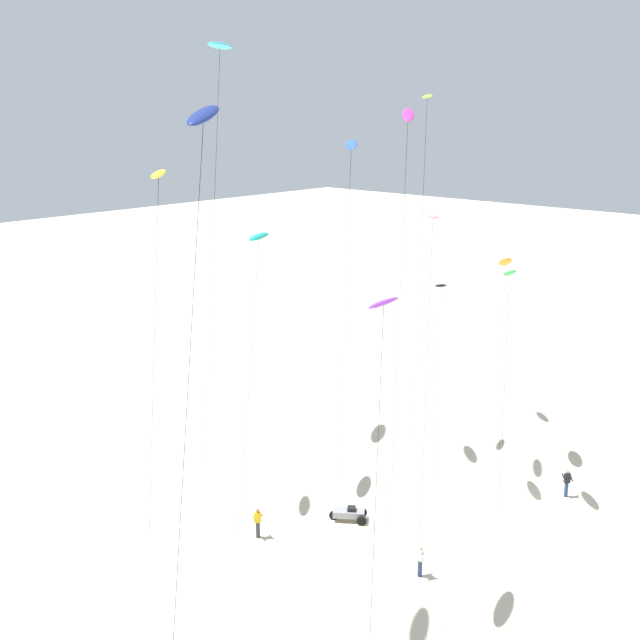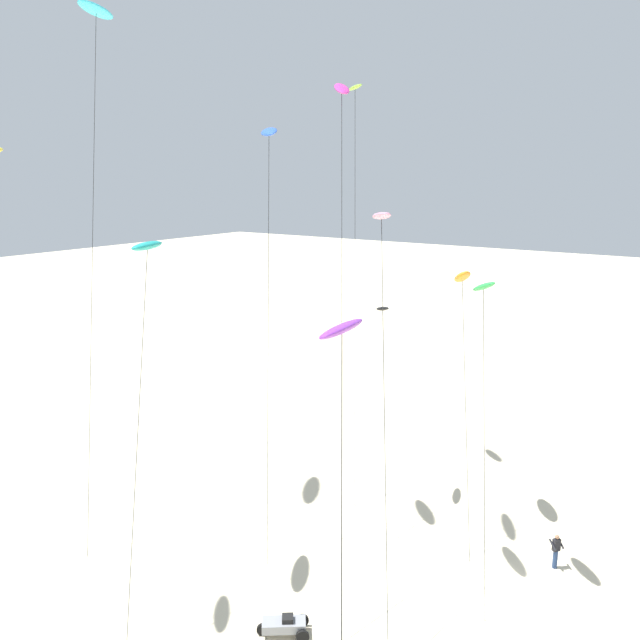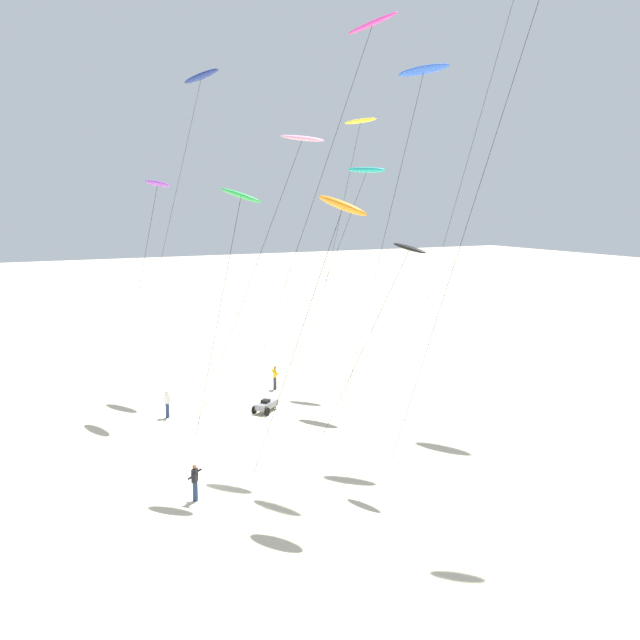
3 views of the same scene
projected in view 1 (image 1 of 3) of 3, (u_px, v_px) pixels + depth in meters
ground_plane at (518, 512)px, 41.61m from camera, size 260.00×260.00×0.00m
kite_orange at (505, 263)px, 45.30m from camera, size 5.28×3.55×13.33m
kite_black at (441, 289)px, 47.74m from camera, size 5.19×3.27×11.02m
kite_green at (509, 276)px, 40.12m from camera, size 3.89×2.82×13.61m
kite_teal at (259, 238)px, 41.33m from camera, size 6.47×4.41×15.06m
kite_cyan at (220, 49)px, 46.48m from camera, size 7.25×4.92×25.61m
kite_yellow at (158, 179)px, 38.46m from camera, size 4.76×3.47×18.63m
kite_purple at (384, 306)px, 30.62m from camera, size 4.87×3.01×14.30m
kite_navy at (203, 120)px, 27.80m from camera, size 7.58×5.22×21.84m
kite_pink at (433, 221)px, 40.64m from camera, size 7.23×5.04×16.23m
kite_blue at (351, 149)px, 44.57m from camera, size 5.16×3.86×19.98m
kite_lime at (427, 105)px, 49.87m from camera, size 6.36×4.58×22.62m
kite_magenta at (408, 120)px, 42.28m from camera, size 8.33×5.74×21.82m
kite_flyer_nearest at (567, 482)px, 43.04m from camera, size 0.72×0.72×1.67m
kite_flyer_middle at (258, 522)px, 38.90m from camera, size 0.70×0.69×1.67m
kite_flyer_furthest at (420, 560)px, 35.63m from camera, size 0.66×0.67×1.67m
beach_buggy at (350, 513)px, 40.64m from camera, size 1.79×1.98×0.82m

